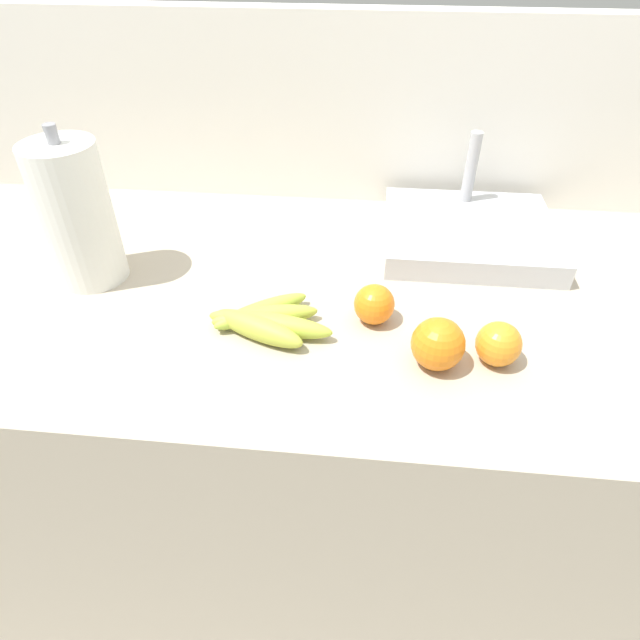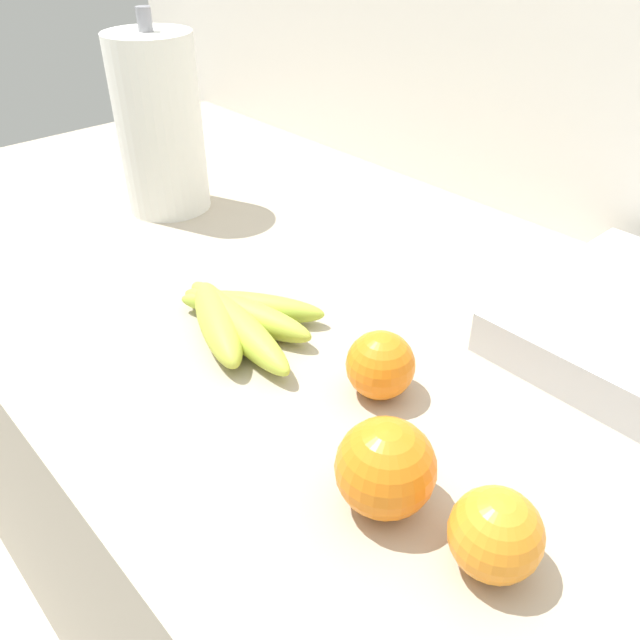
# 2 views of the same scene
# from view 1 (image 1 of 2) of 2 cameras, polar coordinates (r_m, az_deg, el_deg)

# --- Properties ---
(ground_plane) EXTENTS (6.00, 6.00, 0.00)m
(ground_plane) POSITION_cam_1_polar(r_m,az_deg,el_deg) (1.67, 3.59, -23.52)
(ground_plane) COLOR beige
(counter) EXTENTS (1.91, 0.72, 0.92)m
(counter) POSITION_cam_1_polar(r_m,az_deg,el_deg) (1.28, 4.41, -13.93)
(counter) COLOR #ADA08C
(counter) RESTS_ON ground
(wall_back) EXTENTS (2.31, 0.06, 1.30)m
(wall_back) POSITION_cam_1_polar(r_m,az_deg,el_deg) (1.43, 5.43, 3.31)
(wall_back) COLOR silver
(wall_back) RESTS_ON ground
(banana_bunch) EXTENTS (0.21, 0.16, 0.04)m
(banana_bunch) POSITION_cam_1_polar(r_m,az_deg,el_deg) (0.87, -5.93, -0.09)
(banana_bunch) COLOR #B3BE3F
(banana_bunch) RESTS_ON counter
(orange_front) EXTENTS (0.07, 0.07, 0.07)m
(orange_front) POSITION_cam_1_polar(r_m,az_deg,el_deg) (0.88, 5.68, 1.67)
(orange_front) COLOR orange
(orange_front) RESTS_ON counter
(orange_center) EXTENTS (0.08, 0.08, 0.08)m
(orange_center) POSITION_cam_1_polar(r_m,az_deg,el_deg) (0.81, 12.35, -2.49)
(orange_center) COLOR orange
(orange_center) RESTS_ON counter
(orange_back_right) EXTENTS (0.07, 0.07, 0.07)m
(orange_back_right) POSITION_cam_1_polar(r_m,az_deg,el_deg) (0.84, 18.33, -2.41)
(orange_back_right) COLOR orange
(orange_back_right) RESTS_ON counter
(paper_towel_roll) EXTENTS (0.12, 0.12, 0.28)m
(paper_towel_roll) POSITION_cam_1_polar(r_m,az_deg,el_deg) (1.02, -24.28, 10.07)
(paper_towel_roll) COLOR white
(paper_towel_roll) RESTS_ON counter
(sink_basin) EXTENTS (0.33, 0.29, 0.19)m
(sink_basin) POSITION_cam_1_polar(r_m,az_deg,el_deg) (1.12, 15.43, 8.91)
(sink_basin) COLOR #B7BABF
(sink_basin) RESTS_ON counter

